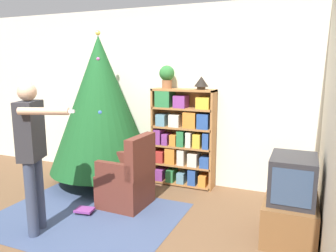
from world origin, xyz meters
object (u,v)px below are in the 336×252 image
at_px(standing_person, 32,147).
at_px(potted_plant, 167,75).
at_px(television, 293,178).
at_px(table_lamp, 201,82).
at_px(bookshelf, 182,138).
at_px(armchair, 128,181).
at_px(christmas_tree, 101,104).

bearing_deg(standing_person, potted_plant, 140.70).
xyz_separation_m(television, table_lamp, (-1.28, 1.03, 0.88)).
bearing_deg(bookshelf, armchair, -111.24).
height_order(bookshelf, potted_plant, potted_plant).
xyz_separation_m(armchair, table_lamp, (0.64, 0.96, 1.20)).
relative_size(armchair, potted_plant, 2.80).
height_order(standing_person, table_lamp, table_lamp).
bearing_deg(table_lamp, armchair, -123.56).
distance_m(television, armchair, 1.95).
bearing_deg(potted_plant, christmas_tree, -157.33).
relative_size(armchair, table_lamp, 4.60).
distance_m(christmas_tree, potted_plant, 1.06).
xyz_separation_m(television, christmas_tree, (-2.69, 0.66, 0.55)).
xyz_separation_m(bookshelf, television, (1.55, -1.03, -0.07)).
relative_size(television, potted_plant, 1.72).
distance_m(television, table_lamp, 1.87).
bearing_deg(christmas_tree, table_lamp, 14.83).
xyz_separation_m(christmas_tree, table_lamp, (1.41, 0.37, 0.33)).
bearing_deg(standing_person, bookshelf, 134.31).
height_order(christmas_tree, standing_person, christmas_tree).
xyz_separation_m(armchair, potted_plant, (0.12, 0.96, 1.29)).
bearing_deg(television, standing_person, -160.22).
relative_size(armchair, standing_person, 0.58).
distance_m(standing_person, potted_plant, 2.15).
distance_m(bookshelf, christmas_tree, 1.29).
height_order(television, potted_plant, potted_plant).
height_order(christmas_tree, potted_plant, christmas_tree).
relative_size(bookshelf, armchair, 1.55).
height_order(bookshelf, television, bookshelf).
bearing_deg(christmas_tree, potted_plant, 22.67).
distance_m(bookshelf, television, 1.86).
bearing_deg(bookshelf, standing_person, -115.86).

